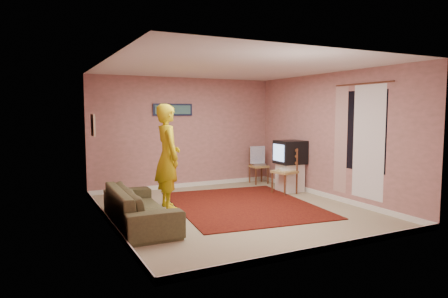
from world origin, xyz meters
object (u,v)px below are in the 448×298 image
crt_tv (290,152)px  person (168,157)px  sofa (140,206)px  chair_a (259,162)px  tv_cabinet (290,177)px  chair_b (285,166)px

crt_tv → person: bearing=-171.8°
crt_tv → sofa: 3.96m
crt_tv → chair_a: size_ratio=1.32×
tv_cabinet → chair_a: chair_a is taller
person → chair_a: bearing=-61.0°
chair_a → person: person is taller
person → tv_cabinet: bearing=-82.4°
chair_b → chair_a: bearing=163.0°
crt_tv → chair_a: bearing=97.5°
crt_tv → sofa: bearing=-160.3°
tv_cabinet → person: 3.07m
chair_a → person: size_ratio=0.25×
sofa → person: (0.76, 0.86, 0.67)m
tv_cabinet → person: size_ratio=0.32×
tv_cabinet → chair_a: bearing=95.2°
chair_b → sofa: (-3.48, -0.99, -0.31)m
person → crt_tv: bearing=-82.4°
crt_tv → person: person is taller
person → sofa: bearing=140.3°
sofa → person: bearing=-40.3°
sofa → crt_tv: bearing=-71.5°
chair_b → person: 2.75m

